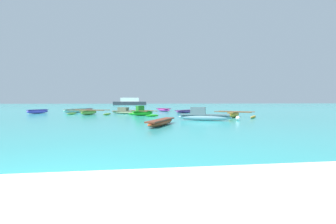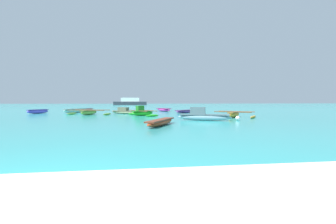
{
  "view_description": "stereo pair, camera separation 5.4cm",
  "coord_description": "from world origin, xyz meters",
  "px_view_note": "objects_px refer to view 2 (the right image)",
  "views": [
    {
      "loc": [
        1.9,
        -3.22,
        1.4
      ],
      "look_at": [
        4.96,
        20.22,
        0.25
      ],
      "focal_mm": 24.0,
      "sensor_mm": 36.0,
      "label": 1
    },
    {
      "loc": [
        1.95,
        -3.23,
        1.4
      ],
      "look_at": [
        4.96,
        20.22,
        0.25
      ],
      "focal_mm": 24.0,
      "sensor_mm": 36.0,
      "label": 2
    }
  ],
  "objects_px": {
    "moored_boat_5": "(142,112)",
    "mooring_buoy_1": "(238,118)",
    "moored_boat_4": "(75,111)",
    "moored_boat_10": "(203,116)",
    "moored_boat_0": "(38,111)",
    "moored_boat_1": "(86,110)",
    "moored_boat_8": "(164,110)",
    "moored_boat_6": "(89,112)",
    "distant_ferry": "(130,102)",
    "moored_boat_3": "(234,115)",
    "moored_boat_2": "(126,112)",
    "moored_boat_7": "(185,111)",
    "moored_boat_9": "(161,122)"
  },
  "relations": [
    {
      "from": "moored_boat_5",
      "to": "mooring_buoy_1",
      "type": "bearing_deg",
      "value": -70.82
    },
    {
      "from": "moored_boat_4",
      "to": "moored_boat_10",
      "type": "relative_size",
      "value": 0.92
    },
    {
      "from": "moored_boat_0",
      "to": "moored_boat_4",
      "type": "distance_m",
      "value": 3.92
    },
    {
      "from": "moored_boat_1",
      "to": "moored_boat_8",
      "type": "bearing_deg",
      "value": -56.32
    },
    {
      "from": "moored_boat_8",
      "to": "moored_boat_4",
      "type": "bearing_deg",
      "value": -102.19
    },
    {
      "from": "moored_boat_0",
      "to": "moored_boat_6",
      "type": "height_order",
      "value": "moored_boat_6"
    },
    {
      "from": "moored_boat_8",
      "to": "distant_ferry",
      "type": "relative_size",
      "value": 0.25
    },
    {
      "from": "moored_boat_8",
      "to": "mooring_buoy_1",
      "type": "distance_m",
      "value": 15.49
    },
    {
      "from": "moored_boat_1",
      "to": "moored_boat_3",
      "type": "distance_m",
      "value": 19.59
    },
    {
      "from": "moored_boat_2",
      "to": "mooring_buoy_1",
      "type": "relative_size",
      "value": 11.73
    },
    {
      "from": "moored_boat_6",
      "to": "moored_boat_5",
      "type": "bearing_deg",
      "value": -89.23
    },
    {
      "from": "moored_boat_7",
      "to": "moored_boat_6",
      "type": "bearing_deg",
      "value": 151.29
    },
    {
      "from": "moored_boat_4",
      "to": "distant_ferry",
      "type": "height_order",
      "value": "distant_ferry"
    },
    {
      "from": "moored_boat_5",
      "to": "moored_boat_8",
      "type": "height_order",
      "value": "moored_boat_5"
    },
    {
      "from": "moored_boat_2",
      "to": "distant_ferry",
      "type": "relative_size",
      "value": 0.32
    },
    {
      "from": "moored_boat_4",
      "to": "mooring_buoy_1",
      "type": "relative_size",
      "value": 10.75
    },
    {
      "from": "moored_boat_7",
      "to": "moored_boat_4",
      "type": "bearing_deg",
      "value": 130.14
    },
    {
      "from": "moored_boat_7",
      "to": "mooring_buoy_1",
      "type": "xyz_separation_m",
      "value": [
        1.69,
        -10.72,
        -0.04
      ]
    },
    {
      "from": "moored_boat_5",
      "to": "moored_boat_10",
      "type": "bearing_deg",
      "value": -82.54
    },
    {
      "from": "moored_boat_1",
      "to": "moored_boat_10",
      "type": "distance_m",
      "value": 19.08
    },
    {
      "from": "moored_boat_1",
      "to": "moored_boat_2",
      "type": "xyz_separation_m",
      "value": [
        5.62,
        -5.98,
        0.01
      ]
    },
    {
      "from": "mooring_buoy_1",
      "to": "distant_ferry",
      "type": "height_order",
      "value": "distant_ferry"
    },
    {
      "from": "moored_boat_2",
      "to": "moored_boat_3",
      "type": "relative_size",
      "value": 0.97
    },
    {
      "from": "moored_boat_0",
      "to": "moored_boat_7",
      "type": "relative_size",
      "value": 0.8
    },
    {
      "from": "moored_boat_0",
      "to": "distant_ferry",
      "type": "xyz_separation_m",
      "value": [
        8.02,
        56.61,
        0.81
      ]
    },
    {
      "from": "moored_boat_0",
      "to": "moored_boat_3",
      "type": "bearing_deg",
      "value": -80.7
    },
    {
      "from": "moored_boat_8",
      "to": "mooring_buoy_1",
      "type": "relative_size",
      "value": 9.41
    },
    {
      "from": "moored_boat_7",
      "to": "mooring_buoy_1",
      "type": "height_order",
      "value": "moored_boat_7"
    },
    {
      "from": "moored_boat_6",
      "to": "moored_boat_7",
      "type": "height_order",
      "value": "moored_boat_6"
    },
    {
      "from": "moored_boat_1",
      "to": "moored_boat_6",
      "type": "height_order",
      "value": "moored_boat_6"
    },
    {
      "from": "moored_boat_0",
      "to": "moored_boat_7",
      "type": "height_order",
      "value": "moored_boat_0"
    },
    {
      "from": "moored_boat_3",
      "to": "moored_boat_4",
      "type": "bearing_deg",
      "value": 98.0
    },
    {
      "from": "moored_boat_5",
      "to": "moored_boat_7",
      "type": "height_order",
      "value": "moored_boat_5"
    },
    {
      "from": "moored_boat_8",
      "to": "moored_boat_10",
      "type": "relative_size",
      "value": 0.8
    },
    {
      "from": "moored_boat_2",
      "to": "moored_boat_5",
      "type": "distance_m",
      "value": 3.53
    },
    {
      "from": "moored_boat_4",
      "to": "moored_boat_5",
      "type": "distance_m",
      "value": 10.04
    },
    {
      "from": "moored_boat_0",
      "to": "moored_boat_5",
      "type": "bearing_deg",
      "value": -80.96
    },
    {
      "from": "moored_boat_7",
      "to": "moored_boat_2",
      "type": "bearing_deg",
      "value": 148.91
    },
    {
      "from": "mooring_buoy_1",
      "to": "distant_ferry",
      "type": "relative_size",
      "value": 0.03
    },
    {
      "from": "moored_boat_5",
      "to": "moored_boat_7",
      "type": "relative_size",
      "value": 1.33
    },
    {
      "from": "moored_boat_3",
      "to": "moored_boat_8",
      "type": "height_order",
      "value": "moored_boat_3"
    },
    {
      "from": "moored_boat_3",
      "to": "moored_boat_9",
      "type": "height_order",
      "value": "moored_boat_3"
    },
    {
      "from": "moored_boat_5",
      "to": "moored_boat_7",
      "type": "bearing_deg",
      "value": 12.68
    },
    {
      "from": "moored_boat_6",
      "to": "moored_boat_9",
      "type": "relative_size",
      "value": 1.26
    },
    {
      "from": "moored_boat_1",
      "to": "moored_boat_8",
      "type": "distance_m",
      "value": 10.34
    },
    {
      "from": "moored_boat_0",
      "to": "moored_boat_8",
      "type": "bearing_deg",
      "value": -43.48
    },
    {
      "from": "moored_boat_4",
      "to": "moored_boat_5",
      "type": "relative_size",
      "value": 0.87
    },
    {
      "from": "moored_boat_7",
      "to": "distant_ferry",
      "type": "relative_size",
      "value": 0.25
    },
    {
      "from": "moored_boat_7",
      "to": "mooring_buoy_1",
      "type": "distance_m",
      "value": 10.85
    },
    {
      "from": "moored_boat_0",
      "to": "moored_boat_5",
      "type": "height_order",
      "value": "moored_boat_5"
    }
  ]
}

